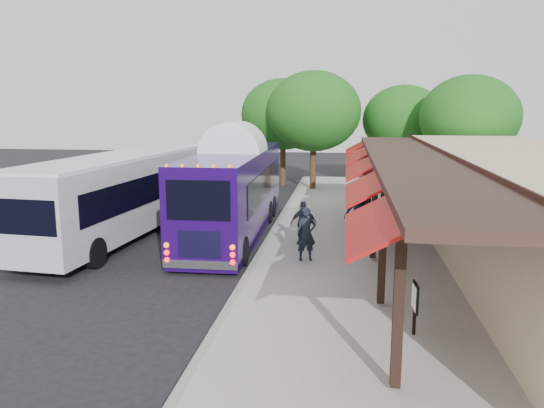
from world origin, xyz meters
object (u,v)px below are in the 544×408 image
at_px(coach_bus, 234,187).
at_px(ped_c, 303,223).
at_px(city_bus, 123,191).
at_px(ped_d, 359,212).
at_px(ped_b, 360,221).
at_px(ped_a, 306,234).
at_px(sign_board, 415,300).

bearing_deg(coach_bus, ped_c, -33.10).
distance_m(city_bus, ped_d, 9.11).
xyz_separation_m(ped_b, ped_c, (-1.98, -0.59, -0.01)).
relative_size(city_bus, ped_a, 6.94).
height_order(ped_a, ped_b, ped_a).
distance_m(city_bus, ped_c, 7.21).
height_order(ped_c, ped_d, ped_d).
bearing_deg(city_bus, ped_a, -16.99).
height_order(city_bus, sign_board, city_bus).
bearing_deg(ped_d, sign_board, 120.40).
bearing_deg(ped_d, city_bus, 26.45).
bearing_deg(ped_b, city_bus, 12.60).
height_order(ped_b, ped_d, ped_d).
relative_size(ped_a, sign_board, 1.49).
relative_size(ped_d, sign_board, 1.67).
bearing_deg(sign_board, ped_c, 108.62).
height_order(coach_bus, ped_c, coach_bus).
distance_m(coach_bus, ped_d, 4.93).
bearing_deg(city_bus, sign_board, -34.23).
distance_m(ped_c, sign_board, 7.81).
distance_m(ped_b, sign_board, 7.88).
bearing_deg(sign_board, ped_b, 93.46).
height_order(city_bus, ped_c, city_bus).
bearing_deg(sign_board, ped_d, 92.80).
bearing_deg(ped_b, sign_board, 112.30).
bearing_deg(ped_d, ped_b, 113.88).
relative_size(city_bus, ped_b, 7.59).
height_order(ped_a, ped_c, ped_a).
bearing_deg(ped_c, city_bus, -17.78).
xyz_separation_m(city_bus, ped_c, (7.09, -0.99, -0.82)).
xyz_separation_m(ped_a, sign_board, (2.73, -5.25, -0.08)).
bearing_deg(ped_b, ped_a, 70.95).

